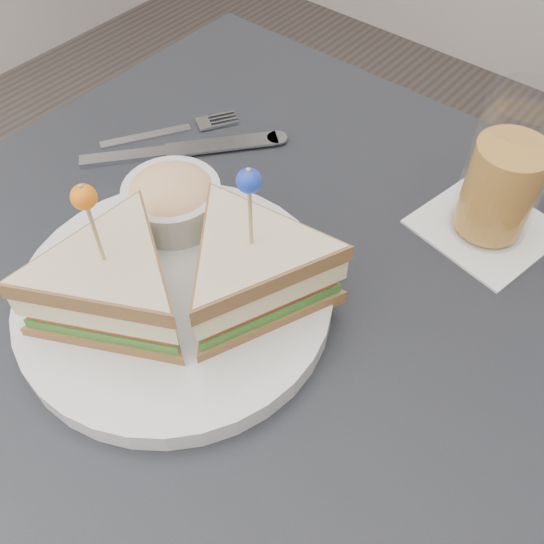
{
  "coord_description": "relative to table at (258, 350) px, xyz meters",
  "views": [
    {
      "loc": [
        0.23,
        -0.25,
        1.21
      ],
      "look_at": [
        0.01,
        0.01,
        0.8
      ],
      "focal_mm": 40.0,
      "sensor_mm": 36.0,
      "label": 1
    }
  ],
  "objects": [
    {
      "name": "table",
      "position": [
        0.0,
        0.0,
        0.0
      ],
      "size": [
        0.8,
        0.8,
        0.75
      ],
      "color": "black",
      "rests_on": "ground"
    },
    {
      "name": "drink_set",
      "position": [
        0.12,
        0.23,
        0.15
      ],
      "size": [
        0.15,
        0.15,
        0.16
      ],
      "rotation": [
        0.0,
        0.0,
        -0.19
      ],
      "color": "silver",
      "rests_on": "table"
    },
    {
      "name": "cutlery_fork",
      "position": [
        -0.25,
        0.14,
        0.08
      ],
      "size": [
        0.1,
        0.15,
        0.0
      ],
      "rotation": [
        0.0,
        0.0,
        -0.55
      ],
      "color": "silver",
      "rests_on": "table"
    },
    {
      "name": "cutlery_knife",
      "position": [
        -0.22,
        0.11,
        0.08
      ],
      "size": [
        0.17,
        0.2,
        0.01
      ],
      "rotation": [
        0.0,
        0.0,
        -0.69
      ],
      "color": "silver",
      "rests_on": "table"
    },
    {
      "name": "ground_plane",
      "position": [
        0.0,
        0.0,
        -0.67
      ],
      "size": [
        3.5,
        3.5,
        0.0
      ],
      "primitive_type": "plane",
      "color": "#3F3833"
    },
    {
      "name": "plate_meal",
      "position": [
        -0.05,
        -0.04,
        0.12
      ],
      "size": [
        0.33,
        0.31,
        0.17
      ],
      "rotation": [
        0.0,
        0.0,
        -0.04
      ],
      "color": "silver",
      "rests_on": "table"
    }
  ]
}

